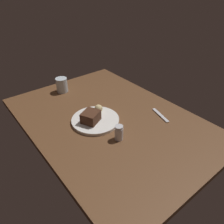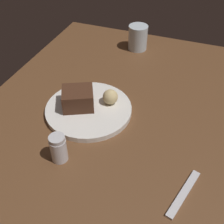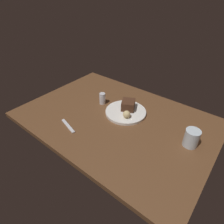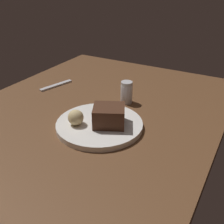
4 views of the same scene
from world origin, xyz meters
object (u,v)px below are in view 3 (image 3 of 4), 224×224
(bread_roll, at_px, (127,114))
(dessert_spoon, at_px, (68,126))
(water_glass, at_px, (191,138))
(salt_shaker, at_px, (102,99))
(dessert_plate, at_px, (126,112))
(chocolate_cake_slice, at_px, (128,105))

(bread_roll, distance_m, dessert_spoon, 0.36)
(water_glass, bearing_deg, salt_shaker, 178.31)
(dessert_plate, relative_size, water_glass, 2.70)
(chocolate_cake_slice, xyz_separation_m, water_glass, (0.44, -0.06, 0.00))
(water_glass, bearing_deg, dessert_spoon, -154.12)
(bread_roll, relative_size, salt_shaker, 0.59)
(chocolate_cake_slice, height_order, water_glass, water_glass)
(salt_shaker, bearing_deg, dessert_spoon, -88.97)
(salt_shaker, xyz_separation_m, dessert_spoon, (0.01, -0.32, -0.04))
(bread_roll, xyz_separation_m, salt_shaker, (-0.24, 0.05, -0.00))
(chocolate_cake_slice, relative_size, bread_roll, 1.96)
(dessert_plate, bearing_deg, dessert_spoon, -120.17)
(dessert_plate, relative_size, salt_shaker, 3.32)
(bread_roll, bearing_deg, salt_shaker, 168.55)
(dessert_plate, height_order, dessert_spoon, dessert_plate)
(dessert_spoon, bearing_deg, salt_shaker, -73.51)
(dessert_spoon, bearing_deg, water_glass, -138.67)
(chocolate_cake_slice, xyz_separation_m, dessert_spoon, (-0.19, -0.36, -0.04))
(dessert_plate, distance_m, bread_roll, 0.08)
(dessert_plate, xyz_separation_m, salt_shaker, (-0.20, -0.01, 0.03))
(dessert_plate, bearing_deg, salt_shaker, -178.19)
(salt_shaker, bearing_deg, water_glass, -1.69)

